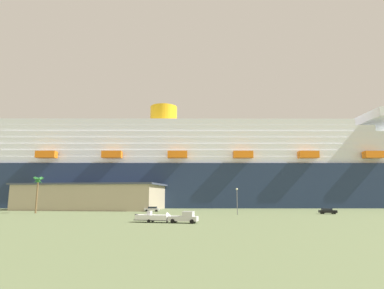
{
  "coord_description": "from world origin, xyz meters",
  "views": [
    {
      "loc": [
        14.35,
        -82.02,
        5.23
      ],
      "look_at": [
        3.35,
        35.88,
        25.03
      ],
      "focal_mm": 28.44,
      "sensor_mm": 36.0,
      "label": 1
    }
  ],
  "objects": [
    {
      "name": "small_boat_on_trailer",
      "position": [
        1.72,
        -22.23,
        0.96
      ],
      "size": [
        8.96,
        3.08,
        2.15
      ],
      "color": "#595960",
      "rests_on": "ground_plane"
    },
    {
      "name": "parked_car_silver_sedan",
      "position": [
        -7.96,
        17.19,
        0.83
      ],
      "size": [
        4.8,
        2.22,
        1.58
      ],
      "color": "silver",
      "rests_on": "ground_plane"
    },
    {
      "name": "terminal_building",
      "position": [
        -33.56,
        30.69,
        4.75
      ],
      "size": [
        53.03,
        28.86,
        9.45
      ],
      "color": "#B7A88C",
      "rests_on": "ground_plane"
    },
    {
      "name": "pickup_truck",
      "position": [
        7.4,
        -23.06,
        1.04
      ],
      "size": [
        5.83,
        2.92,
        2.2
      ],
      "color": "silver",
      "rests_on": "ground_plane"
    },
    {
      "name": "street_lamp",
      "position": [
        18.77,
        2.62,
        4.74
      ],
      "size": [
        0.56,
        0.56,
        7.17
      ],
      "color": "slate",
      "rests_on": "ground_plane"
    },
    {
      "name": "palm_tree",
      "position": [
        -39.92,
        4.54,
        8.77
      ],
      "size": [
        3.18,
        3.08,
        10.79
      ],
      "color": "brown",
      "rests_on": "ground_plane"
    },
    {
      "name": "parked_car_black_coupe",
      "position": [
        44.43,
        9.13,
        0.83
      ],
      "size": [
        4.7,
        2.19,
        1.58
      ],
      "color": "black",
      "rests_on": "ground_plane"
    },
    {
      "name": "ground_plane",
      "position": [
        0.0,
        30.0,
        0.0
      ],
      "size": [
        600.0,
        600.0,
        0.0
      ],
      "primitive_type": "plane",
      "color": "#66754C"
    },
    {
      "name": "cruise_ship",
      "position": [
        22.81,
        61.7,
        15.98
      ],
      "size": [
        275.98,
        59.79,
        55.93
      ],
      "color": "#1E2D4C",
      "rests_on": "ground_plane"
    }
  ]
}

